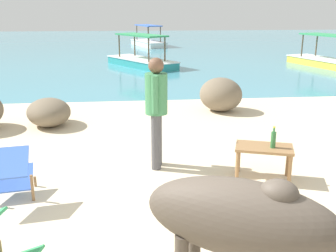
{
  "coord_description": "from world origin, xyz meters",
  "views": [
    {
      "loc": [
        -0.5,
        -2.84,
        2.31
      ],
      "look_at": [
        0.1,
        3.0,
        0.55
      ],
      "focal_mm": 42.07,
      "sensor_mm": 36.0,
      "label": 1
    }
  ],
  "objects_px": {
    "low_bench_table": "(264,152)",
    "boat_white": "(148,42)",
    "boat_yellow": "(327,60)",
    "boat_teal": "(141,60)",
    "cow": "(247,220)",
    "deck_chair_far": "(8,172)",
    "person_standing": "(156,105)",
    "bottle": "(273,139)"
  },
  "relations": [
    {
      "from": "boat_teal",
      "to": "person_standing",
      "type": "bearing_deg",
      "value": 147.27
    },
    {
      "from": "boat_white",
      "to": "boat_yellow",
      "type": "bearing_deg",
      "value": -163.19
    },
    {
      "from": "low_bench_table",
      "to": "boat_yellow",
      "type": "height_order",
      "value": "boat_yellow"
    },
    {
      "from": "low_bench_table",
      "to": "deck_chair_far",
      "type": "bearing_deg",
      "value": -155.71
    },
    {
      "from": "boat_white",
      "to": "deck_chair_far",
      "type": "bearing_deg",
      "value": 154.89
    },
    {
      "from": "bottle",
      "to": "deck_chair_far",
      "type": "bearing_deg",
      "value": -175.33
    },
    {
      "from": "cow",
      "to": "deck_chair_far",
      "type": "relative_size",
      "value": 2.24
    },
    {
      "from": "low_bench_table",
      "to": "boat_yellow",
      "type": "distance_m",
      "value": 12.25
    },
    {
      "from": "bottle",
      "to": "boat_teal",
      "type": "xyz_separation_m",
      "value": [
        -1.34,
        11.4,
        -0.34
      ]
    },
    {
      "from": "low_bench_table",
      "to": "boat_yellow",
      "type": "bearing_deg",
      "value": 77.72
    },
    {
      "from": "cow",
      "to": "low_bench_table",
      "type": "distance_m",
      "value": 2.49
    },
    {
      "from": "cow",
      "to": "person_standing",
      "type": "xyz_separation_m",
      "value": [
        -0.48,
        2.87,
        0.23
      ]
    },
    {
      "from": "person_standing",
      "to": "boat_teal",
      "type": "distance_m",
      "value": 10.78
    },
    {
      "from": "cow",
      "to": "boat_teal",
      "type": "bearing_deg",
      "value": 119.95
    },
    {
      "from": "bottle",
      "to": "low_bench_table",
      "type": "bearing_deg",
      "value": 149.6
    },
    {
      "from": "bottle",
      "to": "boat_yellow",
      "type": "bearing_deg",
      "value": 59.72
    },
    {
      "from": "low_bench_table",
      "to": "bottle",
      "type": "bearing_deg",
      "value": -11.89
    },
    {
      "from": "low_bench_table",
      "to": "boat_white",
      "type": "distance_m",
      "value": 20.44
    },
    {
      "from": "low_bench_table",
      "to": "boat_white",
      "type": "relative_size",
      "value": 0.22
    },
    {
      "from": "low_bench_table",
      "to": "bottle",
      "type": "height_order",
      "value": "bottle"
    },
    {
      "from": "cow",
      "to": "low_bench_table",
      "type": "height_order",
      "value": "cow"
    },
    {
      "from": "low_bench_table",
      "to": "boat_white",
      "type": "bearing_deg",
      "value": 109.84
    },
    {
      "from": "deck_chair_far",
      "to": "boat_teal",
      "type": "bearing_deg",
      "value": -18.8
    },
    {
      "from": "bottle",
      "to": "deck_chair_far",
      "type": "height_order",
      "value": "bottle"
    },
    {
      "from": "low_bench_table",
      "to": "deck_chair_far",
      "type": "xyz_separation_m",
      "value": [
        -3.28,
        -0.33,
        -0.01
      ]
    },
    {
      "from": "cow",
      "to": "low_bench_table",
      "type": "relative_size",
      "value": 2.19
    },
    {
      "from": "low_bench_table",
      "to": "deck_chair_far",
      "type": "distance_m",
      "value": 3.3
    },
    {
      "from": "cow",
      "to": "boat_yellow",
      "type": "xyz_separation_m",
      "value": [
        7.21,
        12.8,
        -0.47
      ]
    },
    {
      "from": "boat_teal",
      "to": "bottle",
      "type": "bearing_deg",
      "value": 154.92
    },
    {
      "from": "boat_yellow",
      "to": "boat_teal",
      "type": "distance_m",
      "value": 7.56
    },
    {
      "from": "deck_chair_far",
      "to": "low_bench_table",
      "type": "bearing_deg",
      "value": -93.15
    },
    {
      "from": "bottle",
      "to": "boat_teal",
      "type": "relative_size",
      "value": 0.08
    },
    {
      "from": "cow",
      "to": "boat_white",
      "type": "height_order",
      "value": "boat_white"
    },
    {
      "from": "deck_chair_far",
      "to": "boat_teal",
      "type": "height_order",
      "value": "boat_teal"
    },
    {
      "from": "bottle",
      "to": "person_standing",
      "type": "xyz_separation_m",
      "value": [
        -1.52,
        0.65,
        0.35
      ]
    },
    {
      "from": "boat_yellow",
      "to": "bottle",
      "type": "bearing_deg",
      "value": 133.28
    },
    {
      "from": "person_standing",
      "to": "boat_white",
      "type": "relative_size",
      "value": 0.42
    },
    {
      "from": "cow",
      "to": "person_standing",
      "type": "distance_m",
      "value": 2.92
    },
    {
      "from": "cow",
      "to": "bottle",
      "type": "bearing_deg",
      "value": 93.71
    },
    {
      "from": "person_standing",
      "to": "boat_yellow",
      "type": "height_order",
      "value": "person_standing"
    },
    {
      "from": "boat_yellow",
      "to": "cow",
      "type": "bearing_deg",
      "value": 134.17
    },
    {
      "from": "low_bench_table",
      "to": "bottle",
      "type": "distance_m",
      "value": 0.23
    }
  ]
}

